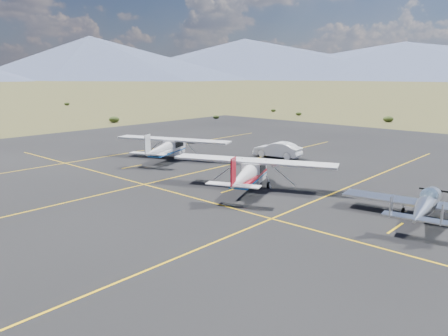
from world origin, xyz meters
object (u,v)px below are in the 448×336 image
aircraft_cessna (249,172)px  aircraft_plain (167,147)px  sedan (277,150)px  aircraft_low_wing (426,204)px

aircraft_cessna → aircraft_plain: size_ratio=1.02×
aircraft_cessna → sedan: (10.75, 5.30, -0.53)m
sedan → aircraft_low_wing: bearing=51.8°
aircraft_cessna → aircraft_plain: (3.11, 11.84, -0.04)m
aircraft_low_wing → aircraft_plain: size_ratio=0.85×
aircraft_low_wing → aircraft_cessna: bearing=88.9°
aircraft_cessna → sedan: size_ratio=2.47×
aircraft_low_wing → aircraft_plain: aircraft_plain is taller
aircraft_plain → aircraft_cessna: bearing=-125.8°
aircraft_low_wing → sedan: size_ratio=2.06×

